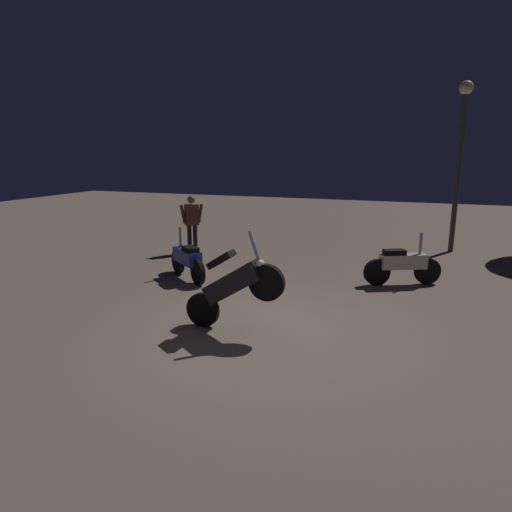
% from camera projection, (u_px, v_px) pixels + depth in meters
% --- Properties ---
extents(ground_plane, '(40.00, 40.00, 0.00)m').
position_uv_depth(ground_plane, '(269.00, 329.00, 7.25)').
color(ground_plane, '#756656').
extents(motorcycle_black_foreground, '(1.66, 0.35, 1.63)m').
position_uv_depth(motorcycle_black_foreground, '(233.00, 286.00, 6.99)').
color(motorcycle_black_foreground, black).
rests_on(motorcycle_black_foreground, ground_plane).
extents(motorcycle_blue_parked_left, '(1.37, 1.10, 1.11)m').
position_uv_depth(motorcycle_blue_parked_left, '(187.00, 259.00, 10.00)').
color(motorcycle_blue_parked_left, black).
rests_on(motorcycle_blue_parked_left, ground_plane).
extents(motorcycle_white_parked_right, '(1.54, 0.80, 1.11)m').
position_uv_depth(motorcycle_white_parked_right, '(403.00, 264.00, 9.56)').
color(motorcycle_white_parked_right, black).
rests_on(motorcycle_white_parked_right, ground_plane).
extents(person_rider_beside, '(0.55, 0.50, 1.58)m').
position_uv_depth(person_rider_beside, '(192.00, 219.00, 12.55)').
color(person_rider_beside, black).
rests_on(person_rider_beside, ground_plane).
extents(streetlamp_near, '(0.36, 0.36, 4.55)m').
position_uv_depth(streetlamp_near, '(461.00, 145.00, 12.16)').
color(streetlamp_near, '#38383D').
rests_on(streetlamp_near, ground_plane).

